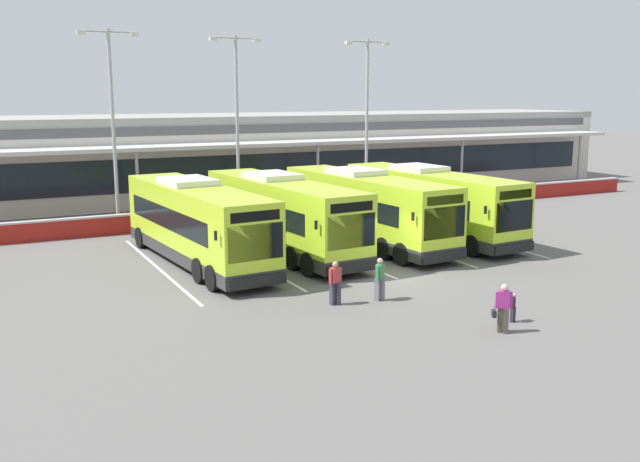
% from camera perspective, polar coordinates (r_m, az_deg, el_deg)
% --- Properties ---
extents(ground_plane, '(200.00, 200.00, 0.00)m').
position_cam_1_polar(ground_plane, '(29.97, 5.79, -3.68)').
color(ground_plane, '#605E5B').
extents(terminal_building, '(70.00, 13.00, 6.00)m').
position_cam_1_polar(terminal_building, '(53.83, -9.81, 5.99)').
color(terminal_building, beige).
rests_on(terminal_building, ground).
extents(red_barrier_wall, '(60.00, 0.40, 1.10)m').
position_cam_1_polar(red_barrier_wall, '(42.51, -4.76, 1.47)').
color(red_barrier_wall, maroon).
rests_on(red_barrier_wall, ground).
extents(coach_bus_leftmost, '(3.66, 12.30, 3.78)m').
position_cam_1_polar(coach_bus_leftmost, '(32.25, -9.89, 0.52)').
color(coach_bus_leftmost, '#B7DB2D').
rests_on(coach_bus_leftmost, ground).
extents(coach_bus_left_centre, '(3.66, 12.30, 3.78)m').
position_cam_1_polar(coach_bus_left_centre, '(33.97, -3.09, 1.19)').
color(coach_bus_left_centre, '#B7DB2D').
rests_on(coach_bus_left_centre, ground).
extents(coach_bus_centre, '(3.66, 12.30, 3.78)m').
position_cam_1_polar(coach_bus_centre, '(35.94, 3.68, 1.73)').
color(coach_bus_centre, '#B7DB2D').
rests_on(coach_bus_centre, ground).
extents(coach_bus_right_centre, '(3.66, 12.30, 3.78)m').
position_cam_1_polar(coach_bus_right_centre, '(38.01, 8.79, 2.13)').
color(coach_bus_right_centre, '#B7DB2D').
rests_on(coach_bus_right_centre, ground).
extents(bay_stripe_far_west, '(0.14, 13.00, 0.01)m').
position_cam_1_polar(bay_stripe_far_west, '(32.14, -12.93, -2.89)').
color(bay_stripe_far_west, silver).
rests_on(bay_stripe_far_west, ground).
extents(bay_stripe_west, '(0.14, 13.00, 0.01)m').
position_cam_1_polar(bay_stripe_west, '(33.35, -5.92, -2.16)').
color(bay_stripe_west, silver).
rests_on(bay_stripe_west, ground).
extents(bay_stripe_mid_west, '(0.14, 13.00, 0.01)m').
position_cam_1_polar(bay_stripe_mid_west, '(35.02, 0.51, -1.46)').
color(bay_stripe_mid_west, silver).
rests_on(bay_stripe_mid_west, ground).
extents(bay_stripe_centre, '(0.14, 13.00, 0.01)m').
position_cam_1_polar(bay_stripe_centre, '(37.09, 6.28, -0.82)').
color(bay_stripe_centre, silver).
rests_on(bay_stripe_centre, ground).
extents(bay_stripe_mid_east, '(0.14, 13.00, 0.01)m').
position_cam_1_polar(bay_stripe_mid_east, '(39.51, 11.40, -0.25)').
color(bay_stripe_mid_east, silver).
rests_on(bay_stripe_mid_east, ground).
extents(pedestrian_with_handbag, '(0.62, 0.51, 1.62)m').
position_cam_1_polar(pedestrian_with_handbag, '(23.50, 14.51, -5.94)').
color(pedestrian_with_handbag, '#4C4238').
rests_on(pedestrian_with_handbag, ground).
extents(pedestrian_in_dark_coat, '(0.49, 0.38, 1.62)m').
position_cam_1_polar(pedestrian_in_dark_coat, '(26.32, 4.83, -3.77)').
color(pedestrian_in_dark_coat, slate).
rests_on(pedestrian_in_dark_coat, ground).
extents(pedestrian_child, '(0.27, 0.28, 1.00)m').
position_cam_1_polar(pedestrian_child, '(24.75, 15.29, -5.88)').
color(pedestrian_child, '#33333D').
rests_on(pedestrian_child, ground).
extents(pedestrian_near_bin, '(0.54, 0.29, 1.62)m').
position_cam_1_polar(pedestrian_near_bin, '(25.71, 1.24, -4.08)').
color(pedestrian_near_bin, '#33333D').
rests_on(pedestrian_near_bin, ground).
extents(lamp_post_west, '(3.24, 0.28, 11.00)m').
position_cam_1_polar(lamp_post_west, '(41.19, -16.34, 8.79)').
color(lamp_post_west, '#9E9EA3').
rests_on(lamp_post_west, ground).
extents(lamp_post_centre, '(3.24, 0.28, 11.00)m').
position_cam_1_polar(lamp_post_centre, '(44.39, -6.69, 9.28)').
color(lamp_post_centre, '#9E9EA3').
rests_on(lamp_post_centre, ground).
extents(lamp_post_east, '(3.24, 0.28, 11.00)m').
position_cam_1_polar(lamp_post_east, '(47.22, 3.79, 9.43)').
color(lamp_post_east, '#9E9EA3').
rests_on(lamp_post_east, ground).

